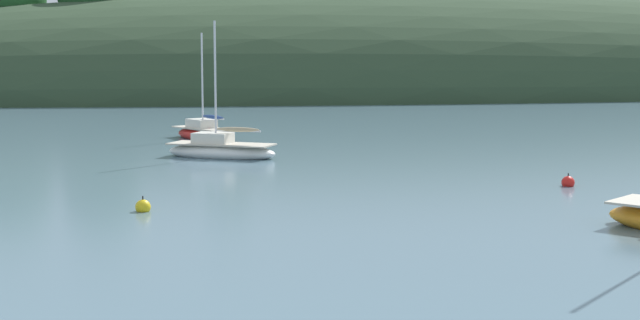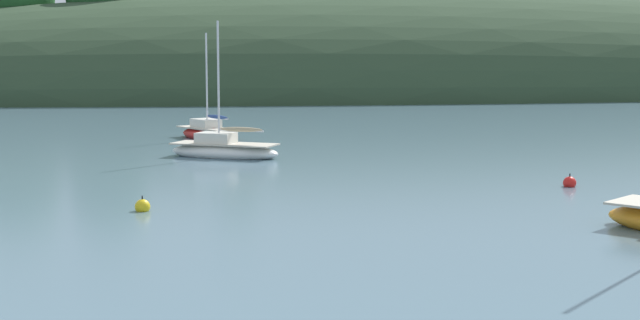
# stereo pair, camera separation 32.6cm
# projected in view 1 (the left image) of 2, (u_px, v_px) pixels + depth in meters

# --- Properties ---
(far_shoreline_hill) EXTENTS (150.00, 36.00, 23.10)m
(far_shoreline_hill) POSITION_uv_depth(u_px,v_px,m) (435.00, 93.00, 95.11)
(far_shoreline_hill) COLOR #2D422B
(far_shoreline_hill) RESTS_ON ground
(sailboat_yellow_far) EXTENTS (5.05, 3.89, 5.92)m
(sailboat_yellow_far) POSITION_uv_depth(u_px,v_px,m) (221.00, 150.00, 39.74)
(sailboat_yellow_far) COLOR white
(sailboat_yellow_far) RESTS_ON ground
(sailboat_navy_dinghy) EXTENTS (3.54, 4.89, 5.53)m
(sailboat_navy_dinghy) POSITION_uv_depth(u_px,v_px,m) (205.00, 133.00, 47.58)
(sailboat_navy_dinghy) COLOR red
(sailboat_navy_dinghy) RESTS_ON ground
(mooring_buoy_channel) EXTENTS (0.44, 0.44, 0.54)m
(mooring_buoy_channel) POSITION_uv_depth(u_px,v_px,m) (143.00, 207.00, 26.67)
(mooring_buoy_channel) COLOR yellow
(mooring_buoy_channel) RESTS_ON ground
(mooring_buoy_inner) EXTENTS (0.44, 0.44, 0.54)m
(mooring_buoy_inner) POSITION_uv_depth(u_px,v_px,m) (568.00, 183.00, 31.51)
(mooring_buoy_inner) COLOR red
(mooring_buoy_inner) RESTS_ON ground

